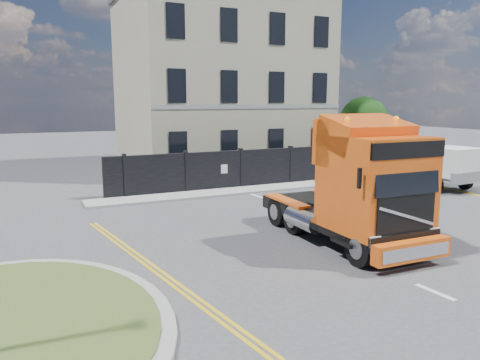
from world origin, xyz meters
TOP-DOWN VIEW (x-y plane):
  - ground at (0.00, 0.00)m, footprint 120.00×120.00m
  - hoarding_fence at (6.55, 9.00)m, footprint 18.80×0.25m
  - georgian_building at (6.00, 16.50)m, footprint 12.30×10.30m
  - tree at (14.38, 12.10)m, footprint 3.20×3.20m
  - pavement_far at (6.00, 8.10)m, footprint 20.00×1.60m
  - truck at (3.02, -1.61)m, footprint 2.63×6.69m
  - flatbed_pickup at (13.30, 4.38)m, footprint 2.46×5.45m

SIDE VIEW (x-z plane):
  - ground at x=0.00m, z-range 0.00..0.00m
  - pavement_far at x=6.00m, z-range 0.00..0.12m
  - hoarding_fence at x=6.55m, z-range 0.00..2.00m
  - flatbed_pickup at x=13.30m, z-range 0.09..2.30m
  - truck at x=3.02m, z-range -0.21..3.77m
  - tree at x=14.38m, z-range 0.65..5.45m
  - georgian_building at x=6.00m, z-range -0.63..12.17m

